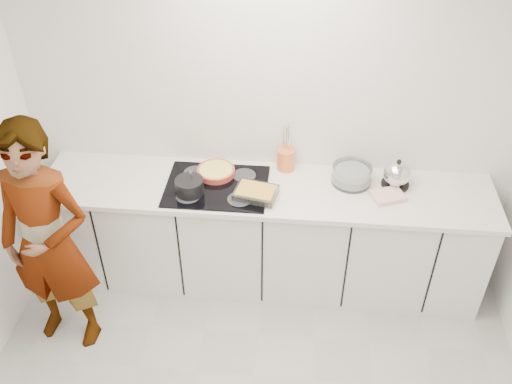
# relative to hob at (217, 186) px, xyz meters

# --- Properties ---
(ceiling) EXTENTS (3.60, 3.20, 0.00)m
(ceiling) POSITION_rel_hob_xyz_m (0.35, -1.26, 1.68)
(ceiling) COLOR white
(ceiling) RESTS_ON wall_back
(wall_back) EXTENTS (3.60, 0.00, 2.60)m
(wall_back) POSITION_rel_hob_xyz_m (0.35, 0.34, 0.38)
(wall_back) COLOR white
(wall_back) RESTS_ON ground
(base_cabinets) EXTENTS (3.20, 0.58, 0.87)m
(base_cabinets) POSITION_rel_hob_xyz_m (0.35, 0.02, -0.48)
(base_cabinets) COLOR white
(base_cabinets) RESTS_ON floor
(countertop) EXTENTS (3.24, 0.64, 0.04)m
(countertop) POSITION_rel_hob_xyz_m (0.35, 0.02, -0.03)
(countertop) COLOR white
(countertop) RESTS_ON base_cabinets
(hob) EXTENTS (0.72, 0.54, 0.01)m
(hob) POSITION_rel_hob_xyz_m (0.00, 0.00, 0.00)
(hob) COLOR black
(hob) RESTS_ON countertop
(tart_dish) EXTENTS (0.35, 0.35, 0.05)m
(tart_dish) POSITION_rel_hob_xyz_m (-0.03, 0.14, 0.03)
(tart_dish) COLOR #BA4330
(tart_dish) RESTS_ON hob
(saucepan) EXTENTS (0.25, 0.25, 0.19)m
(saucepan) POSITION_rel_hob_xyz_m (-0.17, -0.10, 0.06)
(saucepan) COLOR black
(saucepan) RESTS_ON hob
(baking_dish) EXTENTS (0.32, 0.26, 0.06)m
(baking_dish) POSITION_rel_hob_xyz_m (0.29, -0.09, 0.04)
(baking_dish) COLOR silver
(baking_dish) RESTS_ON hob
(mixing_bowl) EXTENTS (0.30, 0.30, 0.13)m
(mixing_bowl) POSITION_rel_hob_xyz_m (0.95, 0.15, 0.05)
(mixing_bowl) COLOR silver
(mixing_bowl) RESTS_ON countertop
(tea_towel) EXTENTS (0.26, 0.23, 0.04)m
(tea_towel) POSITION_rel_hob_xyz_m (1.20, -0.02, 0.01)
(tea_towel) COLOR white
(tea_towel) RESTS_ON countertop
(kettle) EXTENTS (0.21, 0.21, 0.22)m
(kettle) POSITION_rel_hob_xyz_m (1.26, 0.14, 0.09)
(kettle) COLOR black
(kettle) RESTS_ON countertop
(utensil_crock) EXTENTS (0.17, 0.17, 0.16)m
(utensil_crock) POSITION_rel_hob_xyz_m (0.48, 0.27, 0.08)
(utensil_crock) COLOR orange
(utensil_crock) RESTS_ON countertop
(cook) EXTENTS (0.68, 0.49, 1.75)m
(cook) POSITION_rel_hob_xyz_m (-1.00, -0.64, -0.04)
(cook) COLOR white
(cook) RESTS_ON floor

